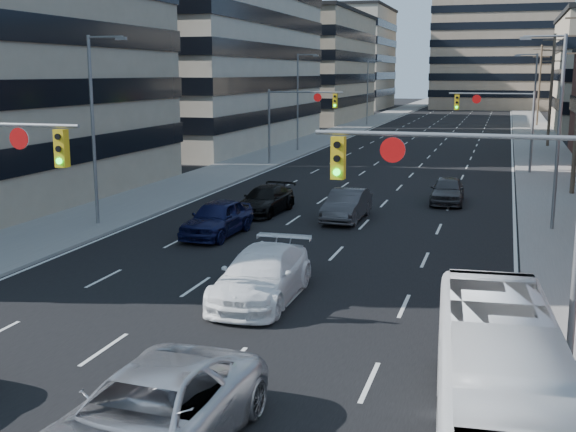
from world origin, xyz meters
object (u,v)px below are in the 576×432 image
(white_van, at_px, (262,275))
(transit_bus, at_px, (502,398))
(silver_suv, at_px, (149,418))
(sedan_blue, at_px, (217,218))

(white_van, height_order, transit_bus, transit_bus)
(silver_suv, distance_m, sedan_blue, 19.31)
(white_van, bearing_deg, sedan_blue, 119.60)
(transit_bus, bearing_deg, white_van, 127.37)
(silver_suv, bearing_deg, white_van, 98.78)
(white_van, xyz_separation_m, silver_suv, (1.16, -10.03, 0.03))
(silver_suv, height_order, sedan_blue, silver_suv)
(transit_bus, relative_size, sedan_blue, 2.04)
(silver_suv, relative_size, transit_bus, 0.63)
(transit_bus, bearing_deg, silver_suv, -170.11)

